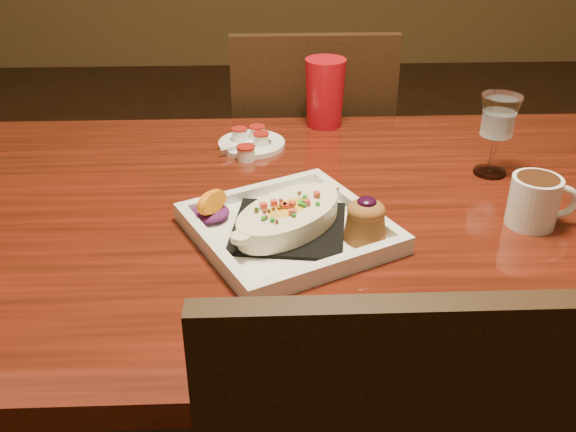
{
  "coord_description": "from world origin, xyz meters",
  "views": [
    {
      "loc": [
        -0.12,
        -0.98,
        1.29
      ],
      "look_at": [
        -0.09,
        -0.06,
        0.77
      ],
      "focal_mm": 40.0,
      "sensor_mm": 36.0,
      "label": 1
    }
  ],
  "objects_px": {
    "red_tumbler": "(325,93)",
    "saucer": "(251,141)",
    "goblet": "(498,121)",
    "chair_far": "(309,177)",
    "coffee_mug": "(536,199)",
    "table": "(334,255)",
    "plate": "(295,223)"
  },
  "relations": [
    {
      "from": "chair_far",
      "to": "red_tumbler",
      "type": "bearing_deg",
      "value": 93.68
    },
    {
      "from": "coffee_mug",
      "to": "table",
      "type": "bearing_deg",
      "value": 173.58
    },
    {
      "from": "saucer",
      "to": "plate",
      "type": "bearing_deg",
      "value": -78.82
    },
    {
      "from": "saucer",
      "to": "coffee_mug",
      "type": "bearing_deg",
      "value": -36.49
    },
    {
      "from": "red_tumbler",
      "to": "chair_far",
      "type": "bearing_deg",
      "value": 93.68
    },
    {
      "from": "goblet",
      "to": "plate",
      "type": "bearing_deg",
      "value": -150.42
    },
    {
      "from": "coffee_mug",
      "to": "red_tumbler",
      "type": "bearing_deg",
      "value": 128.58
    },
    {
      "from": "plate",
      "to": "saucer",
      "type": "relative_size",
      "value": 2.71
    },
    {
      "from": "goblet",
      "to": "red_tumbler",
      "type": "height_order",
      "value": "goblet"
    },
    {
      "from": "red_tumbler",
      "to": "saucer",
      "type": "bearing_deg",
      "value": -144.68
    },
    {
      "from": "saucer",
      "to": "red_tumbler",
      "type": "height_order",
      "value": "red_tumbler"
    },
    {
      "from": "goblet",
      "to": "red_tumbler",
      "type": "xyz_separation_m",
      "value": [
        -0.3,
        0.27,
        -0.03
      ]
    },
    {
      "from": "table",
      "to": "chair_far",
      "type": "bearing_deg",
      "value": 90.0
    },
    {
      "from": "plate",
      "to": "saucer",
      "type": "bearing_deg",
      "value": 74.21
    },
    {
      "from": "coffee_mug",
      "to": "plate",
      "type": "bearing_deg",
      "value": -171.22
    },
    {
      "from": "coffee_mug",
      "to": "saucer",
      "type": "bearing_deg",
      "value": 148.71
    },
    {
      "from": "goblet",
      "to": "table",
      "type": "bearing_deg",
      "value": -157.44
    },
    {
      "from": "chair_far",
      "to": "plate",
      "type": "relative_size",
      "value": 2.43
    },
    {
      "from": "chair_far",
      "to": "coffee_mug",
      "type": "distance_m",
      "value": 0.82
    },
    {
      "from": "plate",
      "to": "goblet",
      "type": "relative_size",
      "value": 2.44
    },
    {
      "from": "coffee_mug",
      "to": "goblet",
      "type": "relative_size",
      "value": 0.73
    },
    {
      "from": "red_tumbler",
      "to": "table",
      "type": "bearing_deg",
      "value": -92.11
    },
    {
      "from": "plate",
      "to": "goblet",
      "type": "xyz_separation_m",
      "value": [
        0.39,
        0.22,
        0.08
      ]
    },
    {
      "from": "chair_far",
      "to": "saucer",
      "type": "bearing_deg",
      "value": 66.56
    },
    {
      "from": "plate",
      "to": "saucer",
      "type": "height_order",
      "value": "plate"
    },
    {
      "from": "red_tumbler",
      "to": "goblet",
      "type": "bearing_deg",
      "value": -42.03
    },
    {
      "from": "coffee_mug",
      "to": "red_tumbler",
      "type": "height_order",
      "value": "red_tumbler"
    },
    {
      "from": "goblet",
      "to": "saucer",
      "type": "height_order",
      "value": "goblet"
    },
    {
      "from": "table",
      "to": "goblet",
      "type": "relative_size",
      "value": 9.54
    },
    {
      "from": "table",
      "to": "goblet",
      "type": "bearing_deg",
      "value": 22.56
    },
    {
      "from": "saucer",
      "to": "red_tumbler",
      "type": "relative_size",
      "value": 0.93
    },
    {
      "from": "table",
      "to": "goblet",
      "type": "distance_m",
      "value": 0.4
    }
  ]
}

